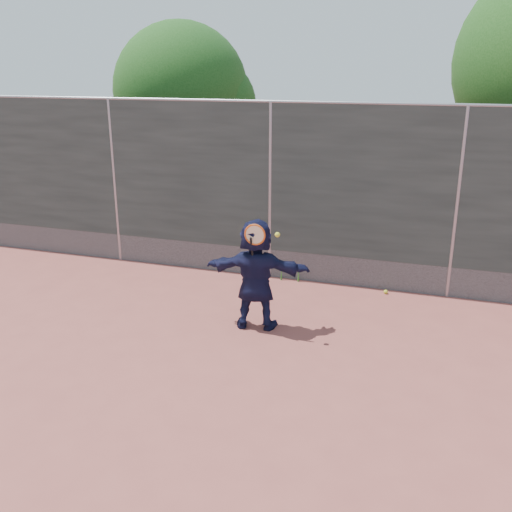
% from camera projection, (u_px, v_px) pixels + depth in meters
% --- Properties ---
extents(ground, '(80.00, 80.00, 0.00)m').
position_uv_depth(ground, '(186.00, 371.00, 6.95)').
color(ground, '#9E4C42').
rests_on(ground, ground).
extents(player, '(1.52, 0.66, 1.59)m').
position_uv_depth(player, '(256.00, 274.00, 7.91)').
color(player, '#141737').
rests_on(player, ground).
extents(ball_ground, '(0.07, 0.07, 0.07)m').
position_uv_depth(ball_ground, '(386.00, 292.00, 9.31)').
color(ball_ground, gold).
rests_on(ball_ground, ground).
extents(fence, '(20.00, 0.06, 3.03)m').
position_uv_depth(fence, '(270.00, 188.00, 9.61)').
color(fence, '#38423D').
rests_on(fence, ground).
extents(swing_action, '(0.49, 0.14, 0.51)m').
position_uv_depth(swing_action, '(257.00, 236.00, 7.51)').
color(swing_action, '#D15113').
rests_on(swing_action, ground).
extents(tree_left, '(3.15, 3.00, 4.53)m').
position_uv_depth(tree_left, '(189.00, 95.00, 12.78)').
color(tree_left, '#382314').
rests_on(tree_left, ground).
extents(weed_clump, '(0.68, 0.07, 0.30)m').
position_uv_depth(weed_clump, '(284.00, 273.00, 9.88)').
color(weed_clump, '#387226').
rests_on(weed_clump, ground).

